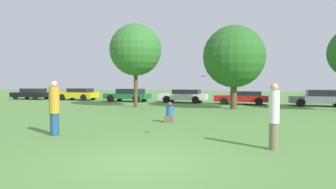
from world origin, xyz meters
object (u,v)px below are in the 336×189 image
(person_catcher, at_px, (274,116))
(parked_car_grey, at_px, (320,98))
(person_thrower, at_px, (54,108))
(parked_car_yellow, at_px, (78,94))
(frisbee, at_px, (205,76))
(tree_1, at_px, (234,57))
(parked_car_black, at_px, (32,94))
(parked_car_white, at_px, (184,96))
(tree_0, at_px, (136,50))
(parked_car_red, at_px, (243,97))
(bystander_sitting, at_px, (170,114))
(parked_car_green, at_px, (128,95))

(person_catcher, xyz_separation_m, parked_car_grey, (3.29, 17.41, -0.29))
(person_thrower, relative_size, parked_car_yellow, 0.47)
(frisbee, bearing_deg, tree_1, 93.40)
(parked_car_grey, bearing_deg, parked_car_black, -2.13)
(person_catcher, bearing_deg, tree_1, -79.08)
(person_catcher, height_order, parked_car_black, person_catcher)
(parked_car_grey, bearing_deg, parked_car_white, -4.68)
(person_thrower, bearing_deg, parked_car_grey, 57.25)
(tree_0, relative_size, parked_car_yellow, 1.50)
(tree_0, xyz_separation_m, tree_1, (7.22, 0.89, -0.64))
(parked_car_red, bearing_deg, parked_car_white, -7.03)
(bystander_sitting, bearing_deg, parked_car_grey, 58.43)
(bystander_sitting, relative_size, parked_car_green, 0.22)
(parked_car_green, bearing_deg, tree_1, 153.74)
(person_thrower, height_order, parked_car_yellow, person_thrower)
(bystander_sitting, xyz_separation_m, tree_0, (-5.36, 7.47, 3.94))
(parked_car_grey, bearing_deg, tree_1, 34.97)
(tree_1, relative_size, parked_car_grey, 1.31)
(tree_0, bearing_deg, parked_car_yellow, 147.86)
(parked_car_green, bearing_deg, bystander_sitting, 122.03)
(tree_0, height_order, parked_car_red, tree_0)
(parked_car_white, height_order, parked_car_grey, parked_car_grey)
(person_catcher, distance_m, parked_car_red, 17.67)
(tree_0, bearing_deg, parked_car_white, 71.31)
(tree_1, bearing_deg, parked_car_grey, 36.96)
(frisbee, xyz_separation_m, parked_car_black, (-23.29, 17.15, -1.47))
(parked_car_grey, bearing_deg, bystander_sitting, 56.44)
(frisbee, xyz_separation_m, parked_car_green, (-11.52, 17.35, -1.43))
(person_catcher, relative_size, parked_car_red, 0.41)
(person_catcher, xyz_separation_m, bystander_sitting, (-4.67, 4.46, -0.58))
(parked_car_green, distance_m, parked_car_white, 5.60)
(bystander_sitting, bearing_deg, tree_1, 77.46)
(person_catcher, height_order, tree_1, tree_1)
(person_catcher, xyz_separation_m, parked_car_yellow, (-19.59, 17.94, -0.30))
(parked_car_white, bearing_deg, bystander_sitting, 101.89)
(bystander_sitting, height_order, parked_car_black, parked_car_black)
(parked_car_black, bearing_deg, person_thrower, 133.45)
(bystander_sitting, xyz_separation_m, parked_car_red, (2.03, 13.00, 0.22))
(tree_1, bearing_deg, parked_car_white, 135.39)
(frisbee, distance_m, tree_0, 14.25)
(tree_1, distance_m, parked_car_grey, 8.20)
(frisbee, height_order, parked_car_grey, frisbee)
(tree_1, relative_size, parked_car_white, 1.33)
(parked_car_green, height_order, parked_car_grey, parked_car_grey)
(parked_car_white, xyz_separation_m, parked_car_red, (5.36, -0.47, -0.05))
(parked_car_yellow, bearing_deg, bystander_sitting, 135.92)
(tree_0, bearing_deg, tree_1, 7.02)
(person_catcher, distance_m, tree_1, 13.41)
(bystander_sitting, distance_m, tree_1, 9.18)
(tree_0, bearing_deg, parked_car_grey, 22.35)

